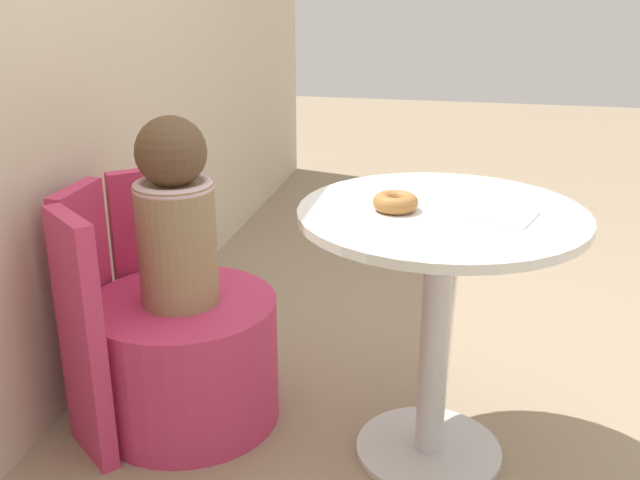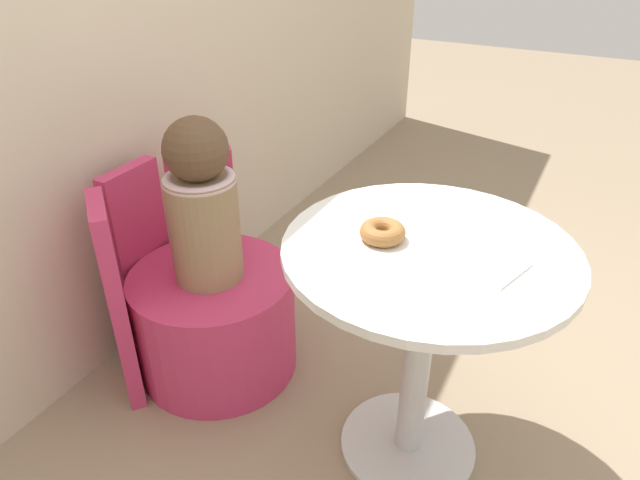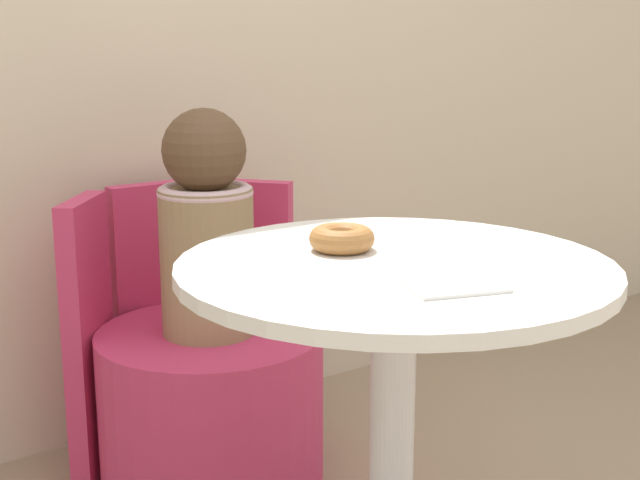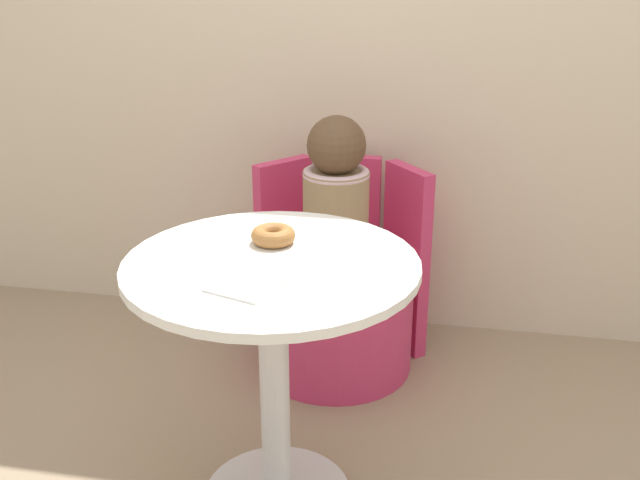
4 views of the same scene
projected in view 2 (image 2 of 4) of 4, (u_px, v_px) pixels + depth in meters
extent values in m
plane|color=gray|center=(403.00, 431.00, 1.84)|extent=(12.00, 12.00, 0.00)
cube|color=beige|center=(72.00, 9.00, 1.68)|extent=(6.00, 0.06, 2.40)
cylinder|color=silver|center=(407.00, 444.00, 1.78)|extent=(0.42, 0.42, 0.02)
cylinder|color=silver|center=(417.00, 358.00, 1.60)|extent=(0.08, 0.08, 0.69)
cylinder|color=white|center=(429.00, 250.00, 1.42)|extent=(0.74, 0.74, 0.02)
cylinder|color=#C63360|center=(216.00, 321.00, 2.02)|extent=(0.56, 0.56, 0.39)
cube|color=#C63360|center=(143.00, 260.00, 2.05)|extent=(0.24, 0.05, 0.72)
cube|color=#C63360|center=(207.00, 238.00, 2.19)|extent=(0.19, 0.22, 0.72)
cube|color=#C63360|center=(117.00, 303.00, 1.83)|extent=(0.19, 0.22, 0.72)
cylinder|color=#937A56|center=(205.00, 228.00, 1.83)|extent=(0.23, 0.23, 0.36)
torus|color=beige|center=(199.00, 180.00, 1.74)|extent=(0.23, 0.23, 0.04)
sphere|color=brown|center=(196.00, 149.00, 1.69)|extent=(0.20, 0.20, 0.20)
torus|color=#9E6633|center=(383.00, 232.00, 1.43)|extent=(0.12, 0.12, 0.04)
cube|color=white|center=(489.00, 264.00, 1.34)|extent=(0.18, 0.18, 0.01)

